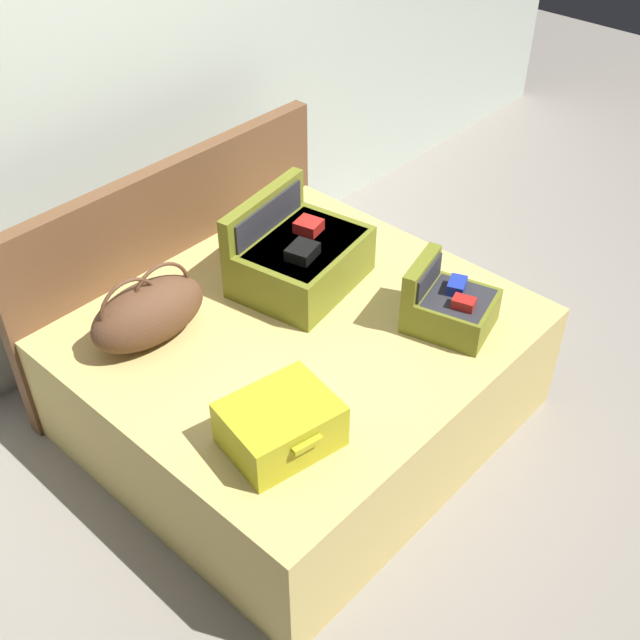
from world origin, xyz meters
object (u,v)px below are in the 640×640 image
object	(u,v)px
bed	(300,373)
hard_case_medium	(280,424)
hard_case_small	(450,306)
hard_case_large	(299,257)
duffel_bag	(148,313)

from	to	relation	value
bed	hard_case_medium	size ratio (longest dim) A/B	4.02
hard_case_medium	hard_case_small	size ratio (longest dim) A/B	1.08
hard_case_large	duffel_bag	xyz separation A→B (m)	(-0.72, 0.19, -0.00)
duffel_bag	hard_case_medium	bearing A→B (deg)	-93.37
hard_case_large	hard_case_small	xyz separation A→B (m)	(0.21, -0.69, -0.04)
bed	hard_case_large	bearing A→B (deg)	43.19
hard_case_large	hard_case_small	bearing A→B (deg)	-82.69
hard_case_medium	hard_case_small	bearing A→B (deg)	8.01
bed	duffel_bag	distance (m)	0.76
hard_case_large	hard_case_medium	world-z (taller)	hard_case_large
bed	hard_case_large	world-z (taller)	hard_case_large
bed	hard_case_small	bearing A→B (deg)	-46.93
hard_case_medium	hard_case_small	world-z (taller)	hard_case_small
hard_case_large	duffel_bag	size ratio (longest dim) A/B	1.18
bed	hard_case_medium	distance (m)	0.78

